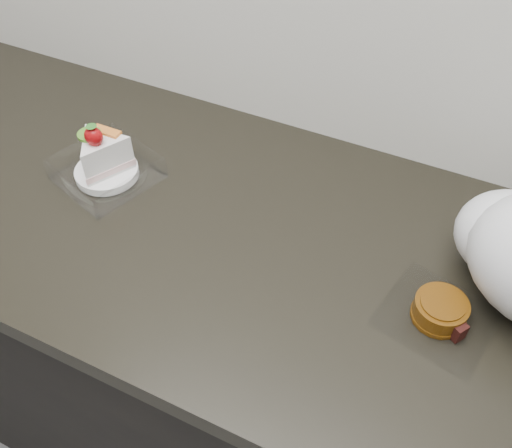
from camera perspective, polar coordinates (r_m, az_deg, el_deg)
counter at (r=1.33m, az=-0.89°, el=-14.00°), size 2.04×0.64×0.90m
cake_tray at (r=1.08m, az=-14.90°, el=5.88°), size 0.20×0.20×0.13m
mooncake_wrap at (r=0.89m, az=17.95°, el=-8.37°), size 0.19×0.18×0.04m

